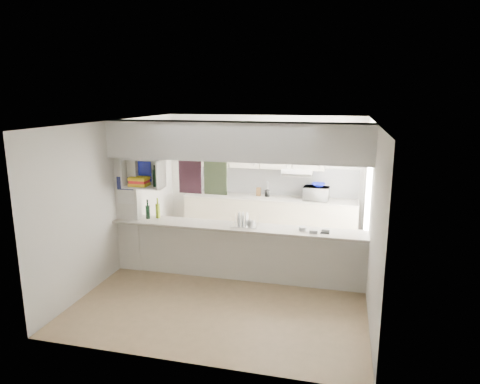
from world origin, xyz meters
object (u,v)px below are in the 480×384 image
(wine_bottles, at_px, (153,211))
(dish_rack, at_px, (245,220))
(microwave, at_px, (316,193))
(bowl, at_px, (318,185))

(wine_bottles, bearing_deg, dish_rack, -1.09)
(microwave, bearing_deg, wine_bottles, 43.14)
(dish_rack, bearing_deg, wine_bottles, 177.70)
(bowl, relative_size, wine_bottles, 0.78)
(bowl, bearing_deg, dish_rack, -116.81)
(bowl, bearing_deg, wine_bottles, -142.93)
(microwave, relative_size, dish_rack, 1.14)
(dish_rack, bearing_deg, microwave, 62.40)
(microwave, bearing_deg, dish_rack, 69.70)
(dish_rack, xyz_separation_m, wine_bottles, (-1.64, 0.03, 0.04))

